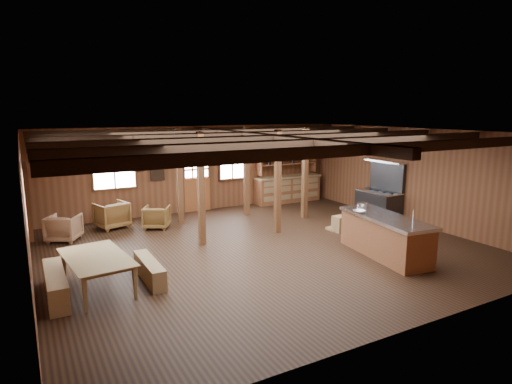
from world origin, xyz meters
TOP-DOWN VIEW (x-y plane):
  - room at (0.00, 0.00)m, footprint 10.04×9.04m
  - ceiling_joists at (0.00, 0.18)m, footprint 9.80×8.82m
  - timber_posts at (0.52, 2.08)m, footprint 3.95×2.35m
  - back_door at (0.00, 4.45)m, footprint 1.02×0.08m
  - window_back_left at (-2.60, 4.46)m, footprint 1.32×0.06m
  - window_back_right at (1.30, 4.46)m, footprint 1.02×0.06m
  - window_left at (-4.96, 0.50)m, footprint 0.14×1.24m
  - notice_boards at (-1.50, 4.46)m, footprint 1.08×0.03m
  - back_counter at (3.40, 4.20)m, footprint 2.55×0.60m
  - pendant_lamps at (-2.25, 1.00)m, footprint 1.86×2.36m
  - pot_rack at (3.14, 0.37)m, footprint 0.40×3.00m
  - kitchen_island at (2.15, -1.82)m, footprint 1.21×2.60m
  - step_stool at (2.60, 0.23)m, footprint 0.51×0.38m
  - commercial_range at (4.65, 0.88)m, footprint 0.77×1.44m
  - dining_table at (-3.90, -0.65)m, footprint 1.23×1.95m
  - bench_wall at (-4.65, -0.65)m, footprint 0.32×1.73m
  - bench_aisle at (-2.97, -0.65)m, footprint 0.28×1.48m
  - armchair_a at (-2.89, 3.65)m, footprint 1.00×1.02m
  - armchair_b at (-1.78, 3.02)m, footprint 0.93×0.94m
  - armchair_c at (-4.20, 2.96)m, footprint 1.00×1.01m
  - counter_pot at (2.15, -1.07)m, footprint 0.27×0.27m
  - bowl at (1.81, -1.32)m, footprint 0.33×0.33m

SIDE VIEW (x-z plane):
  - bench_aisle at x=-2.97m, z-range 0.00..0.41m
  - step_stool at x=2.60m, z-range 0.00..0.43m
  - bench_wall at x=-4.65m, z-range 0.00..0.48m
  - armchair_b at x=-1.78m, z-range 0.00..0.63m
  - dining_table at x=-3.90m, z-range 0.00..0.65m
  - armchair_c at x=-4.20m, z-range 0.00..0.68m
  - armchair_a at x=-2.89m, z-range 0.00..0.75m
  - kitchen_island at x=2.15m, z-range -0.12..1.08m
  - commercial_range at x=4.65m, z-range -0.30..1.48m
  - back_counter at x=3.40m, z-range -0.62..1.83m
  - back_door at x=0.00m, z-range -0.19..1.96m
  - bowl at x=1.81m, z-range 0.94..1.01m
  - counter_pot at x=2.15m, z-range 0.94..1.10m
  - room at x=0.00m, z-range -0.02..2.82m
  - timber_posts at x=0.52m, z-range 0.00..2.80m
  - window_back_left at x=-2.60m, z-range 0.94..2.26m
  - window_back_right at x=1.30m, z-range 0.94..2.26m
  - window_left at x=-4.96m, z-range 0.94..2.26m
  - notice_boards at x=-1.50m, z-range 1.19..2.09m
  - pendant_lamps at x=-2.25m, z-range 1.92..2.58m
  - pot_rack at x=3.14m, z-range 2.03..2.49m
  - ceiling_joists at x=0.00m, z-range 2.59..2.77m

